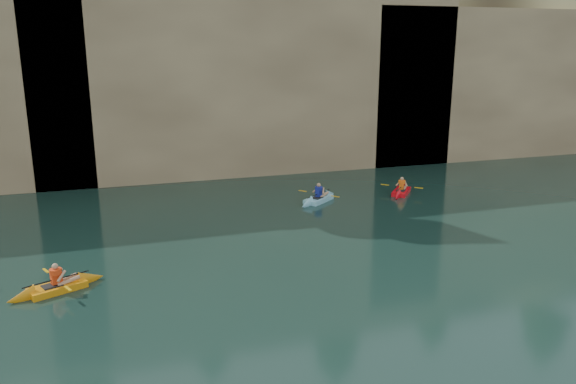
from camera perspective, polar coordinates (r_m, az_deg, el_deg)
name	(u,v)px	position (r m, az deg, el deg)	size (l,w,h in m)	color
cliff	(201,64)	(39.18, -8.86, 12.72)	(70.00, 16.00, 12.00)	#CDBC7D
cliff_slab_center	(257,73)	(32.36, -3.13, 11.96)	(24.00, 2.40, 11.40)	tan
cliff_slab_east	(545,81)	(42.17, 24.68, 10.24)	(26.00, 2.40, 9.84)	tan
sea_cave_center	(154,153)	(31.22, -13.45, 3.89)	(3.50, 1.00, 3.20)	black
sea_cave_east	(388,129)	(35.00, 10.09, 6.28)	(5.00, 1.00, 4.50)	black
kayaker_orange	(57,287)	(18.64, -22.39, -8.90)	(2.94, 2.05, 1.11)	orange
kayaker_red_far	(401,191)	(28.77, 11.45, 0.10)	(2.36, 2.63, 1.06)	red
kayaker_ltblue_mid	(319,199)	(26.81, 3.13, -0.68)	(2.75, 2.36, 1.12)	#89CEE5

